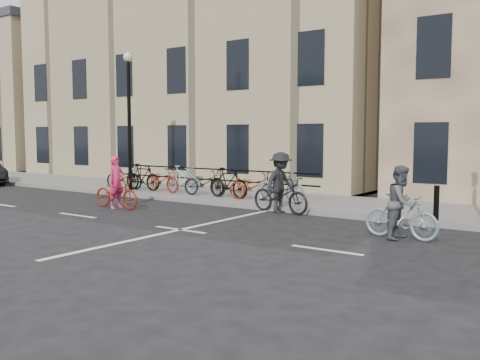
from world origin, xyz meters
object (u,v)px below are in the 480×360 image
Objects in this scene: cyclist_dark at (280,189)px; lamp_post at (129,104)px; cyclist_grey at (401,209)px; cyclist_pink at (116,190)px.

lamp_post is at bearing 94.17° from cyclist_dark.
cyclist_pink is at bearing 95.25° from cyclist_grey.
lamp_post is 7.57m from cyclist_dark.
cyclist_dark reaches higher than cyclist_pink.
cyclist_grey is (11.33, -2.36, -2.81)m from lamp_post.
lamp_post is at bearing 81.47° from cyclist_grey.
cyclist_pink is 9.10m from cyclist_grey.
cyclist_pink is 5.26m from cyclist_dark.
lamp_post is 3.01× the size of cyclist_grey.
cyclist_pink is 1.07× the size of cyclist_grey.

